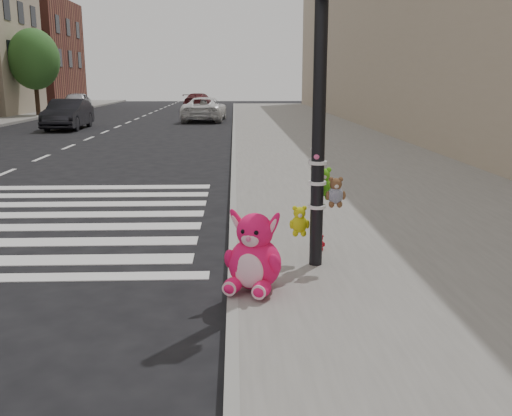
{
  "coord_description": "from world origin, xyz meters",
  "views": [
    {
      "loc": [
        1.59,
        -5.07,
        2.44
      ],
      "look_at": [
        1.86,
        2.36,
        0.75
      ],
      "focal_mm": 40.0,
      "sensor_mm": 36.0,
      "label": 1
    }
  ],
  "objects_px": {
    "pink_bunny": "(254,257)",
    "car_dark_far": "(68,114)",
    "red_teddy": "(320,242)",
    "signal_pole": "(319,134)",
    "car_white_near": "(204,109)"
  },
  "relations": [
    {
      "from": "pink_bunny",
      "to": "car_dark_far",
      "type": "relative_size",
      "value": 0.21
    },
    {
      "from": "signal_pole",
      "to": "red_teddy",
      "type": "xyz_separation_m",
      "value": [
        0.13,
        0.58,
        -1.53
      ]
    },
    {
      "from": "car_dark_far",
      "to": "red_teddy",
      "type": "bearing_deg",
      "value": -67.04
    },
    {
      "from": "signal_pole",
      "to": "car_dark_far",
      "type": "distance_m",
      "value": 23.72
    },
    {
      "from": "signal_pole",
      "to": "car_dark_far",
      "type": "height_order",
      "value": "signal_pole"
    },
    {
      "from": "red_teddy",
      "to": "car_dark_far",
      "type": "xyz_separation_m",
      "value": [
        -9.36,
        21.24,
        0.49
      ]
    },
    {
      "from": "red_teddy",
      "to": "car_dark_far",
      "type": "distance_m",
      "value": 23.22
    },
    {
      "from": "signal_pole",
      "to": "red_teddy",
      "type": "bearing_deg",
      "value": 77.19
    },
    {
      "from": "car_dark_far",
      "to": "signal_pole",
      "type": "bearing_deg",
      "value": -67.9
    },
    {
      "from": "car_white_near",
      "to": "red_teddy",
      "type": "bearing_deg",
      "value": 99.22
    },
    {
      "from": "pink_bunny",
      "to": "car_white_near",
      "type": "xyz_separation_m",
      "value": [
        -1.97,
        28.01,
        0.18
      ]
    },
    {
      "from": "signal_pole",
      "to": "car_dark_far",
      "type": "bearing_deg",
      "value": 112.94
    },
    {
      "from": "car_dark_far",
      "to": "car_white_near",
      "type": "distance_m",
      "value": 8.34
    },
    {
      "from": "pink_bunny",
      "to": "red_teddy",
      "type": "bearing_deg",
      "value": 77.71
    },
    {
      "from": "red_teddy",
      "to": "car_dark_far",
      "type": "height_order",
      "value": "car_dark_far"
    }
  ]
}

